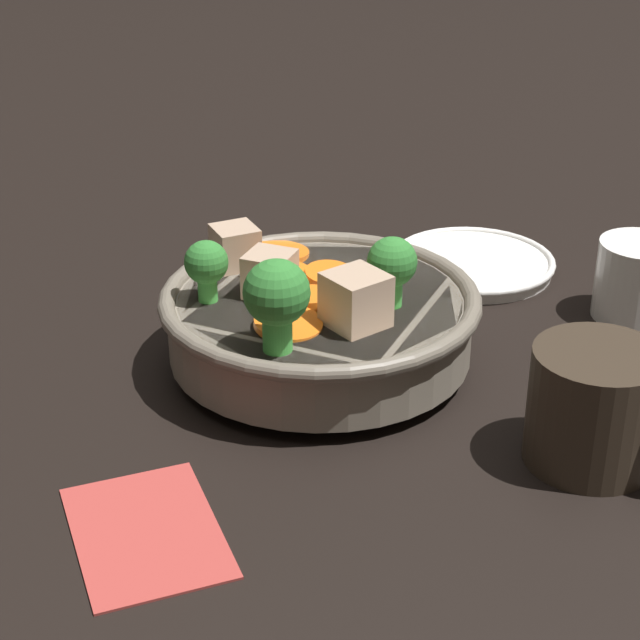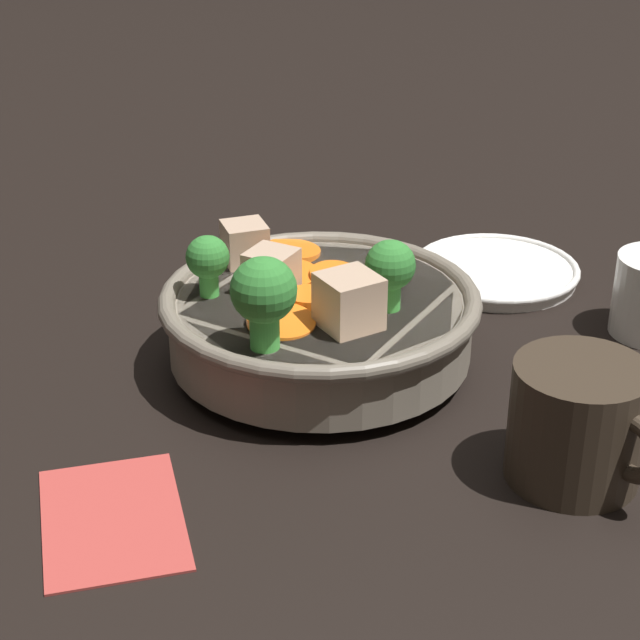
{
  "view_description": "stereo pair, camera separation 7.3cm",
  "coord_description": "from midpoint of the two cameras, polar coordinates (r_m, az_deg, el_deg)",
  "views": [
    {
      "loc": [
        0.48,
        -0.45,
        0.37
      ],
      "look_at": [
        0.0,
        0.0,
        0.03
      ],
      "focal_mm": 60.0,
      "sensor_mm": 36.0,
      "label": 1
    },
    {
      "loc": [
        0.52,
        -0.39,
        0.37
      ],
      "look_at": [
        0.0,
        0.0,
        0.03
      ],
      "focal_mm": 60.0,
      "sensor_mm": 36.0,
      "label": 2
    }
  ],
  "objects": [
    {
      "name": "stirfry_bowl",
      "position": [
        0.73,
        -2.97,
        0.14
      ],
      "size": [
        0.22,
        0.22,
        0.11
      ],
      "color": "slate",
      "rests_on": "ground_plane"
    },
    {
      "name": "ground_plane",
      "position": [
        0.75,
        -2.8,
        -2.45
      ],
      "size": [
        3.0,
        3.0,
        0.0
      ],
      "primitive_type": "plane",
      "color": "black"
    },
    {
      "name": "napkin",
      "position": [
        0.61,
        -12.77,
        -11.03
      ],
      "size": [
        0.13,
        0.11,
        0.0
      ],
      "color": "#A33833",
      "rests_on": "ground_plane"
    },
    {
      "name": "dark_mug",
      "position": [
        0.64,
        11.38,
        -4.71
      ],
      "size": [
        0.1,
        0.08,
        0.07
      ],
      "color": "#33281E",
      "rests_on": "ground_plane"
    },
    {
      "name": "tea_cup",
      "position": [
        0.83,
        14.17,
        2.06
      ],
      "size": [
        0.06,
        0.06,
        0.06
      ],
      "color": "white",
      "rests_on": "ground_plane"
    },
    {
      "name": "side_saucer",
      "position": [
        0.89,
        5.84,
        2.99
      ],
      "size": [
        0.14,
        0.14,
        0.01
      ],
      "color": "white",
      "rests_on": "ground_plane"
    }
  ]
}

